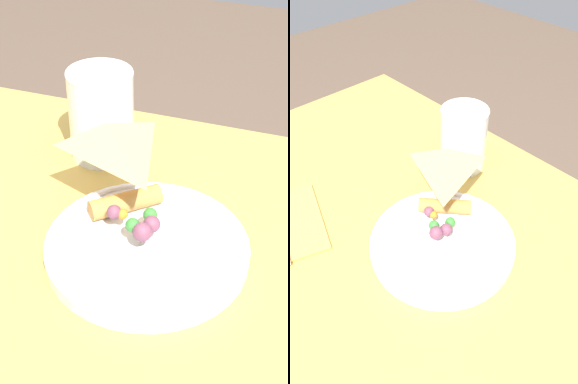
% 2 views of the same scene
% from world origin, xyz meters
% --- Properties ---
extents(dining_table, '(1.10, 0.68, 0.76)m').
position_xyz_m(dining_table, '(0.00, 0.00, 0.63)').
color(dining_table, gold).
rests_on(dining_table, ground_plane).
extents(plate_pizza, '(0.22, 0.22, 0.05)m').
position_xyz_m(plate_pizza, '(-0.01, 0.04, 0.77)').
color(plate_pizza, white).
rests_on(plate_pizza, dining_table).
extents(milk_glass, '(0.09, 0.09, 0.12)m').
position_xyz_m(milk_glass, '(-0.13, 0.21, 0.81)').
color(milk_glass, white).
rests_on(milk_glass, dining_table).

